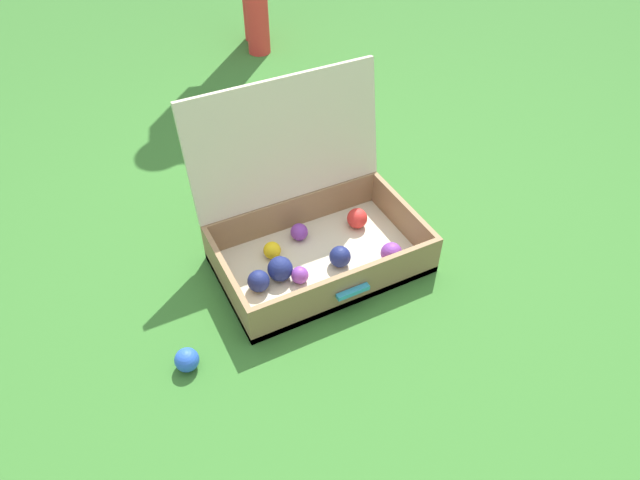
# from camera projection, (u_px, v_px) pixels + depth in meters

# --- Properties ---
(ground_plane) EXTENTS (16.00, 16.00, 0.00)m
(ground_plane) POSITION_uv_depth(u_px,v_px,m) (343.00, 274.00, 1.91)
(ground_plane) COLOR #336B28
(open_suitcase) EXTENTS (0.67, 0.52, 0.56)m
(open_suitcase) POSITION_uv_depth(u_px,v_px,m) (311.00, 226.00, 1.90)
(open_suitcase) COLOR beige
(open_suitcase) RESTS_ON ground
(stray_ball_on_grass) EXTENTS (0.07, 0.07, 0.07)m
(stray_ball_on_grass) POSITION_uv_depth(u_px,v_px,m) (187.00, 360.00, 1.62)
(stray_ball_on_grass) COLOR blue
(stray_ball_on_grass) RESTS_ON ground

